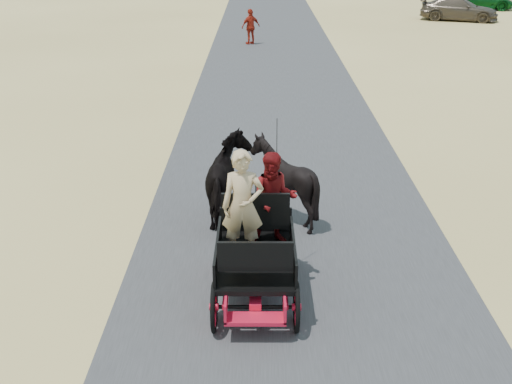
{
  "coord_description": "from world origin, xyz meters",
  "views": [
    {
      "loc": [
        -0.66,
        -8.65,
        5.7
      ],
      "look_at": [
        -0.71,
        1.99,
        1.2
      ],
      "focal_mm": 45.0,
      "sensor_mm": 36.0,
      "label": 1
    }
  ],
  "objects_px": {
    "car_c": "(459,9)",
    "carriage": "(256,278)",
    "car_d": "(481,0)",
    "horse_right": "(283,181)",
    "pedestrian": "(251,27)",
    "horse_left": "(229,181)"
  },
  "relations": [
    {
      "from": "pedestrian",
      "to": "car_d",
      "type": "distance_m",
      "value": 21.16
    },
    {
      "from": "car_c",
      "to": "carriage",
      "type": "bearing_deg",
      "value": 177.13
    },
    {
      "from": "horse_right",
      "to": "car_d",
      "type": "distance_m",
      "value": 37.57
    },
    {
      "from": "carriage",
      "to": "car_d",
      "type": "distance_m",
      "value": 40.54
    },
    {
      "from": "pedestrian",
      "to": "car_d",
      "type": "xyz_separation_m",
      "value": [
        15.95,
        13.91,
        -0.25
      ]
    },
    {
      "from": "car_d",
      "to": "horse_left",
      "type": "bearing_deg",
      "value": 164.01
    },
    {
      "from": "car_c",
      "to": "horse_right",
      "type": "bearing_deg",
      "value": 176.07
    },
    {
      "from": "car_c",
      "to": "horse_left",
      "type": "bearing_deg",
      "value": 174.23
    },
    {
      "from": "carriage",
      "to": "pedestrian",
      "type": "height_order",
      "value": "pedestrian"
    },
    {
      "from": "carriage",
      "to": "car_c",
      "type": "bearing_deg",
      "value": 68.71
    },
    {
      "from": "carriage",
      "to": "pedestrian",
      "type": "bearing_deg",
      "value": 90.88
    },
    {
      "from": "horse_right",
      "to": "car_c",
      "type": "relative_size",
      "value": 0.36
    },
    {
      "from": "pedestrian",
      "to": "car_d",
      "type": "bearing_deg",
      "value": -170.11
    },
    {
      "from": "carriage",
      "to": "pedestrian",
      "type": "xyz_separation_m",
      "value": [
        -0.36,
        23.52,
        0.5
      ]
    },
    {
      "from": "horse_left",
      "to": "horse_right",
      "type": "xyz_separation_m",
      "value": [
        1.1,
        0.0,
        0.0
      ]
    },
    {
      "from": "pedestrian",
      "to": "car_d",
      "type": "relative_size",
      "value": 0.39
    },
    {
      "from": "pedestrian",
      "to": "horse_right",
      "type": "bearing_deg",
      "value": 61.35
    },
    {
      "from": "pedestrian",
      "to": "car_c",
      "type": "xyz_separation_m",
      "value": [
        12.8,
        8.4,
        -0.19
      ]
    },
    {
      "from": "carriage",
      "to": "horse_right",
      "type": "height_order",
      "value": "horse_right"
    },
    {
      "from": "horse_left",
      "to": "horse_right",
      "type": "bearing_deg",
      "value": -180.0
    },
    {
      "from": "carriage",
      "to": "horse_left",
      "type": "bearing_deg",
      "value": 100.39
    },
    {
      "from": "carriage",
      "to": "pedestrian",
      "type": "distance_m",
      "value": 23.53
    }
  ]
}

